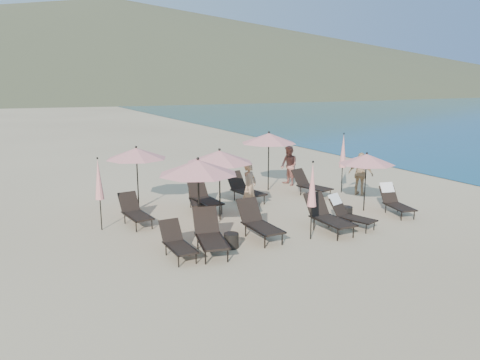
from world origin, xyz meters
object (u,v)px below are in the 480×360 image
lounger_8 (204,197)px  lounger_10 (310,184)px  lounger_1 (210,234)px  side_table_0 (231,241)px  umbrella_open_3 (136,153)px  beachgoer_c (361,174)px  beachgoer_b (289,166)px  lounger_5 (395,200)px  lounger_4 (348,212)px  beachgoer_a (250,187)px  umbrella_open_0 (198,167)px  lounger_3 (328,215)px  side_table_1 (346,214)px  umbrella_open_2 (367,159)px  lounger_2 (259,222)px  umbrella_closed_0 (312,185)px  umbrella_open_1 (219,157)px  lounger_9 (245,188)px  lounger_0 (177,242)px  lounger_7 (198,198)px  umbrella_closed_1 (343,151)px  umbrella_closed_2 (99,180)px  lounger_6 (135,211)px  umbrella_open_4 (269,138)px

lounger_8 → lounger_10: 4.59m
lounger_1 → side_table_0: (0.63, -0.00, -0.28)m
lounger_8 → umbrella_open_3: umbrella_open_3 is taller
umbrella_open_3 → beachgoer_c: (8.47, -1.90, -1.16)m
lounger_1 → beachgoer_b: (6.31, 5.93, 0.37)m
lounger_5 → beachgoer_c: 2.75m
lounger_4 → beachgoer_a: beachgoer_a is taller
umbrella_open_0 → lounger_3: bearing=-14.3°
side_table_1 → beachgoer_b: 5.56m
beachgoer_a → umbrella_open_2: bearing=-55.2°
lounger_1 → beachgoer_a: bearing=58.7°
lounger_1 → lounger_2: lounger_1 is taller
umbrella_open_3 → umbrella_closed_0: umbrella_closed_0 is taller
lounger_8 → umbrella_open_1: size_ratio=0.76×
lounger_10 → umbrella_closed_0: size_ratio=0.78×
lounger_4 → lounger_8: lounger_8 is taller
lounger_3 → umbrella_open_2: 3.16m
lounger_1 → beachgoer_c: 8.47m
umbrella_open_2 → side_table_0: umbrella_open_2 is taller
lounger_4 → lounger_1: bearing=163.5°
lounger_4 → lounger_9: bearing=91.0°
lounger_2 → side_table_0: lounger_2 is taller
lounger_9 → beachgoer_a: size_ratio=1.05×
lounger_2 → umbrella_closed_0: 1.88m
lounger_0 → beachgoer_b: size_ratio=0.87×
umbrella_open_2 → lounger_8: bearing=151.8°
lounger_2 → lounger_10: bearing=38.9°
lounger_9 → beachgoer_a: 1.66m
lounger_0 → umbrella_open_1: size_ratio=0.63×
lounger_7 → umbrella_closed_1: umbrella_closed_1 is taller
umbrella_open_3 → umbrella_closed_2: (-1.63, -1.78, -0.44)m
lounger_1 → lounger_6: 3.51m
side_table_1 → lounger_5: bearing=-1.7°
beachgoer_a → beachgoer_c: bearing=-28.9°
side_table_0 → beachgoer_c: 7.91m
side_table_0 → side_table_1: bearing=7.2°
beachgoer_c → lounger_8: bearing=54.8°
lounger_8 → umbrella_open_1: 2.10m
lounger_6 → umbrella_open_4: umbrella_open_4 is taller
umbrella_closed_2 → beachgoer_b: umbrella_closed_2 is taller
lounger_9 → beachgoer_a: bearing=-120.2°
umbrella_closed_0 → beachgoer_c: bearing=35.7°
umbrella_open_3 → side_table_0: size_ratio=5.51×
umbrella_open_1 → umbrella_open_3: umbrella_open_1 is taller
lounger_1 → umbrella_open_1: umbrella_open_1 is taller
side_table_0 → umbrella_closed_2: bearing=131.6°
lounger_9 → beachgoer_c: size_ratio=1.10×
lounger_1 → umbrella_open_0: size_ratio=0.79×
umbrella_closed_0 → umbrella_closed_2: umbrella_closed_0 is taller
umbrella_open_1 → umbrella_closed_1: umbrella_closed_1 is taller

